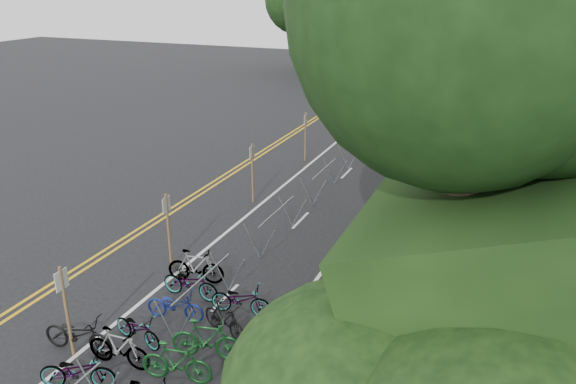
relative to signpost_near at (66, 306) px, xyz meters
name	(u,v)px	position (x,y,z in m)	size (l,w,h in m)	color
ground	(38,351)	(-0.91, -0.25, -1.40)	(120.00, 120.00, 0.00)	black
road_markings	(244,210)	(-0.28, 9.85, -1.40)	(7.47, 80.00, 0.01)	gold
red_curb	(380,211)	(4.79, 11.75, -1.35)	(0.25, 28.00, 0.10)	maroon
bike_racks_rest	(324,175)	(2.09, 12.75, -0.55)	(1.14, 23.00, 1.17)	gray
signpost_near	(66,306)	(0.00, 0.00, 0.00)	(0.08, 0.40, 2.44)	brown
signposts_rest	(282,150)	(-0.31, 13.75, 0.03)	(0.08, 18.40, 2.50)	brown
bike_front	(78,334)	(0.05, 0.18, -0.90)	(1.90, 0.66, 1.00)	black
bike_valet	(148,349)	(1.99, 0.35, -0.92)	(3.16, 9.32, 1.07)	slate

